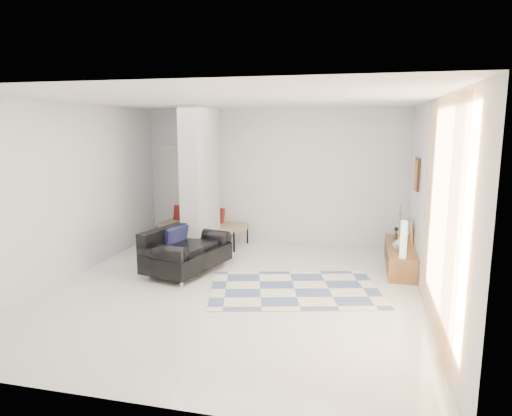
# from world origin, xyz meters

# --- Properties ---
(floor) EXTENTS (6.00, 6.00, 0.00)m
(floor) POSITION_xyz_m (0.00, 0.00, 0.00)
(floor) COLOR beige
(floor) RESTS_ON ground
(ceiling) EXTENTS (6.00, 6.00, 0.00)m
(ceiling) POSITION_xyz_m (0.00, 0.00, 2.80)
(ceiling) COLOR white
(ceiling) RESTS_ON wall_back
(wall_back) EXTENTS (6.00, 0.00, 6.00)m
(wall_back) POSITION_xyz_m (0.00, 3.00, 1.40)
(wall_back) COLOR silver
(wall_back) RESTS_ON ground
(wall_front) EXTENTS (6.00, 0.00, 6.00)m
(wall_front) POSITION_xyz_m (0.00, -3.00, 1.40)
(wall_front) COLOR silver
(wall_front) RESTS_ON ground
(wall_left) EXTENTS (0.00, 6.00, 6.00)m
(wall_left) POSITION_xyz_m (-2.75, 0.00, 1.40)
(wall_left) COLOR silver
(wall_left) RESTS_ON ground
(wall_right) EXTENTS (0.00, 6.00, 6.00)m
(wall_right) POSITION_xyz_m (2.75, 0.00, 1.40)
(wall_right) COLOR silver
(wall_right) RESTS_ON ground
(partition_column) EXTENTS (0.35, 1.20, 2.80)m
(partition_column) POSITION_xyz_m (-1.10, 1.60, 1.40)
(partition_column) COLOR #A2A6A9
(partition_column) RESTS_ON floor
(hallway_door) EXTENTS (0.85, 0.06, 2.04)m
(hallway_door) POSITION_xyz_m (-2.10, 2.96, 1.02)
(hallway_door) COLOR silver
(hallway_door) RESTS_ON floor
(curtain) EXTENTS (0.00, 2.55, 2.55)m
(curtain) POSITION_xyz_m (2.67, -1.15, 1.45)
(curtain) COLOR #FFA543
(curtain) RESTS_ON wall_right
(wall_art) EXTENTS (0.04, 0.45, 0.55)m
(wall_art) POSITION_xyz_m (2.72, 1.70, 1.65)
(wall_art) COLOR #3C2010
(wall_art) RESTS_ON wall_right
(media_console) EXTENTS (0.45, 1.77, 0.80)m
(media_console) POSITION_xyz_m (2.52, 1.70, 0.20)
(media_console) COLOR brown
(media_console) RESTS_ON floor
(loveseat) EXTENTS (1.23, 1.68, 0.76)m
(loveseat) POSITION_xyz_m (-1.06, 0.64, 0.36)
(loveseat) COLOR silver
(loveseat) RESTS_ON floor
(daybed) EXTENTS (1.86, 0.96, 0.77)m
(daybed) POSITION_xyz_m (-1.42, 2.48, 0.42)
(daybed) COLOR black
(daybed) RESTS_ON floor
(area_rug) EXTENTS (2.87, 2.27, 0.01)m
(area_rug) POSITION_xyz_m (0.90, 0.20, 0.01)
(area_rug) COLOR beige
(area_rug) RESTS_ON floor
(cylinder_lamp) EXTENTS (0.11, 0.11, 0.59)m
(cylinder_lamp) POSITION_xyz_m (2.50, 0.93, 0.70)
(cylinder_lamp) COLOR silver
(cylinder_lamp) RESTS_ON media_console
(bronze_figurine) EXTENTS (0.11, 0.11, 0.22)m
(bronze_figurine) POSITION_xyz_m (2.47, 2.19, 0.51)
(bronze_figurine) COLOR #2F2014
(bronze_figurine) RESTS_ON media_console
(vase) EXTENTS (0.22, 0.22, 0.21)m
(vase) POSITION_xyz_m (2.47, 1.45, 0.50)
(vase) COLOR white
(vase) RESTS_ON media_console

